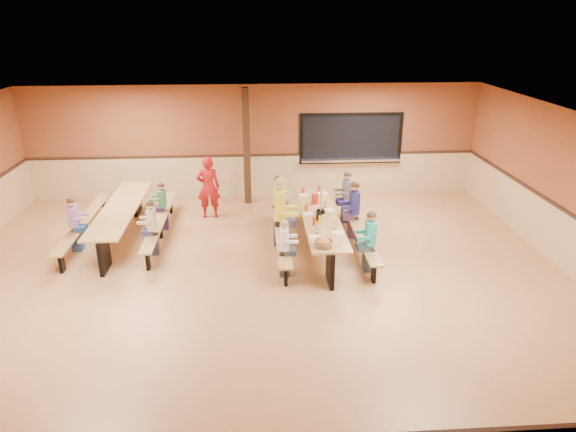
{
  "coord_description": "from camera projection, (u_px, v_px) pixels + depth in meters",
  "views": [
    {
      "loc": [
        -0.02,
        -8.48,
        4.71
      ],
      "look_at": [
        0.59,
        0.45,
        1.15
      ],
      "focal_mm": 32.0,
      "sensor_mm": 36.0,
      "label": 1
    }
  ],
  "objects": [
    {
      "name": "ground",
      "position": [
        258.0,
        283.0,
        9.6
      ],
      "size": [
        12.0,
        12.0,
        0.0
      ],
      "primitive_type": "plane",
      "color": "#9E673C",
      "rests_on": "ground"
    },
    {
      "name": "room_envelope",
      "position": [
        257.0,
        249.0,
        9.35
      ],
      "size": [
        12.04,
        10.04,
        3.02
      ],
      "color": "brown",
      "rests_on": "ground"
    },
    {
      "name": "kitchen_pass_through",
      "position": [
        351.0,
        141.0,
        13.81
      ],
      "size": [
        2.78,
        0.28,
        1.38
      ],
      "color": "black",
      "rests_on": "ground"
    },
    {
      "name": "structural_post",
      "position": [
        247.0,
        147.0,
        13.11
      ],
      "size": [
        0.18,
        0.18,
        3.0
      ],
      "primitive_type": "cube",
      "color": "black",
      "rests_on": "ground"
    },
    {
      "name": "cafeteria_table_main",
      "position": [
        320.0,
        225.0,
        10.83
      ],
      "size": [
        1.91,
        3.7,
        0.74
      ],
      "color": "#9F783F",
      "rests_on": "ground"
    },
    {
      "name": "cafeteria_table_second",
      "position": [
        122.0,
        216.0,
        11.3
      ],
      "size": [
        1.91,
        3.7,
        0.74
      ],
      "color": "#9F783F",
      "rests_on": "ground"
    },
    {
      "name": "seated_child_white_left",
      "position": [
        284.0,
        248.0,
        9.67
      ],
      "size": [
        0.33,
        0.27,
        1.13
      ],
      "primitive_type": null,
      "color": "white",
      "rests_on": "ground"
    },
    {
      "name": "seated_adult_yellow",
      "position": [
        280.0,
        212.0,
        10.96
      ],
      "size": [
        0.5,
        0.41,
        1.48
      ],
      "primitive_type": null,
      "color": "yellow",
      "rests_on": "ground"
    },
    {
      "name": "seated_child_grey_left",
      "position": [
        278.0,
        201.0,
        12.0
      ],
      "size": [
        0.36,
        0.29,
        1.19
      ],
      "primitive_type": null,
      "color": "silver",
      "rests_on": "ground"
    },
    {
      "name": "seated_child_teal_right",
      "position": [
        370.0,
        242.0,
        9.84
      ],
      "size": [
        0.37,
        0.3,
        1.22
      ],
      "primitive_type": null,
      "color": "teal",
      "rests_on": "ground"
    },
    {
      "name": "seated_child_navy_right",
      "position": [
        354.0,
        210.0,
        11.33
      ],
      "size": [
        0.4,
        0.33,
        1.28
      ],
      "primitive_type": null,
      "color": "navy",
      "rests_on": "ground"
    },
    {
      "name": "seated_child_char_right",
      "position": [
        347.0,
        197.0,
        12.19
      ],
      "size": [
        0.38,
        0.31,
        1.23
      ],
      "primitive_type": null,
      "color": "#575F62",
      "rests_on": "ground"
    },
    {
      "name": "seated_child_purple_sec",
      "position": [
        75.0,
        225.0,
        10.7
      ],
      "size": [
        0.35,
        0.28,
        1.16
      ],
      "primitive_type": null,
      "color": "#99649E",
      "rests_on": "ground"
    },
    {
      "name": "seated_child_green_sec",
      "position": [
        163.0,
        206.0,
        11.8
      ],
      "size": [
        0.32,
        0.26,
        1.11
      ],
      "primitive_type": null,
      "color": "#35754D",
      "rests_on": "ground"
    },
    {
      "name": "seated_child_tan_sec",
      "position": [
        152.0,
        228.0,
        10.54
      ],
      "size": [
        0.34,
        0.28,
        1.16
      ],
      "primitive_type": null,
      "color": "#B4AC8F",
      "rests_on": "ground"
    },
    {
      "name": "standing_woman",
      "position": [
        208.0,
        187.0,
        12.42
      ],
      "size": [
        0.59,
        0.42,
        1.54
      ],
      "primitive_type": "imported",
      "rotation": [
        0.0,
        0.0,
        3.24
      ],
      "color": "#A51213",
      "rests_on": "ground"
    },
    {
      "name": "punch_pitcher",
      "position": [
        315.0,
        199.0,
        11.4
      ],
      "size": [
        0.16,
        0.16,
        0.22
      ],
      "primitive_type": "cylinder",
      "color": "#B12417",
      "rests_on": "cafeteria_table_main"
    },
    {
      "name": "chip_bowl",
      "position": [
        324.0,
        243.0,
        9.31
      ],
      "size": [
        0.32,
        0.32,
        0.15
      ],
      "primitive_type": null,
      "color": "orange",
      "rests_on": "cafeteria_table_main"
    },
    {
      "name": "napkin_dispenser",
      "position": [
        319.0,
        216.0,
        10.54
      ],
      "size": [
        0.1,
        0.14,
        0.13
      ],
      "primitive_type": "cube",
      "color": "black",
      "rests_on": "cafeteria_table_main"
    },
    {
      "name": "condiment_mustard",
      "position": [
        320.0,
        220.0,
        10.31
      ],
      "size": [
        0.06,
        0.06,
        0.17
      ],
      "primitive_type": "cylinder",
      "color": "yellow",
      "rests_on": "cafeteria_table_main"
    },
    {
      "name": "condiment_ketchup",
      "position": [
        314.0,
        221.0,
        10.24
      ],
      "size": [
        0.06,
        0.06,
        0.17
      ],
      "primitive_type": "cylinder",
      "color": "#B2140F",
      "rests_on": "cafeteria_table_main"
    },
    {
      "name": "table_paddle",
      "position": [
        321.0,
        207.0,
        10.86
      ],
      "size": [
        0.16,
        0.16,
        0.56
      ],
      "color": "black",
      "rests_on": "cafeteria_table_main"
    },
    {
      "name": "place_settings",
      "position": [
        320.0,
        213.0,
        10.73
      ],
      "size": [
        0.65,
        3.3,
        0.11
      ],
      "primitive_type": null,
      "color": "beige",
      "rests_on": "cafeteria_table_main"
    }
  ]
}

